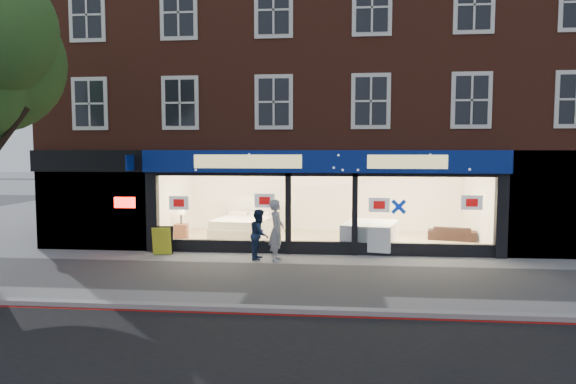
# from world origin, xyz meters

# --- Properties ---
(ground) EXTENTS (120.00, 120.00, 0.00)m
(ground) POSITION_xyz_m (0.00, 0.00, 0.00)
(ground) COLOR gray
(ground) RESTS_ON ground
(kerb_line) EXTENTS (60.00, 0.10, 0.01)m
(kerb_line) POSITION_xyz_m (0.00, -3.10, 0.01)
(kerb_line) COLOR #8C0A07
(kerb_line) RESTS_ON ground
(kerb_stone) EXTENTS (60.00, 0.25, 0.12)m
(kerb_stone) POSITION_xyz_m (0.00, -2.90, 0.06)
(kerb_stone) COLOR gray
(kerb_stone) RESTS_ON ground
(showroom_floor) EXTENTS (11.00, 4.50, 0.10)m
(showroom_floor) POSITION_xyz_m (0.00, 5.25, 0.05)
(showroom_floor) COLOR tan
(showroom_floor) RESTS_ON ground
(building) EXTENTS (19.00, 8.26, 10.30)m
(building) POSITION_xyz_m (-0.02, 6.93, 6.67)
(building) COLOR #612B1E
(building) RESTS_ON ground
(display_bed) EXTENTS (2.29, 2.65, 1.37)m
(display_bed) POSITION_xyz_m (-2.96, 5.66, 0.48)
(display_bed) COLOR beige
(display_bed) RESTS_ON showroom_floor
(bedside_table) EXTENTS (0.49, 0.49, 0.55)m
(bedside_table) POSITION_xyz_m (-5.10, 4.80, 0.38)
(bedside_table) COLOR brown
(bedside_table) RESTS_ON showroom_floor
(mattress_stack) EXTENTS (2.05, 2.36, 0.80)m
(mattress_stack) POSITION_xyz_m (1.60, 4.00, 0.50)
(mattress_stack) COLOR white
(mattress_stack) RESTS_ON showroom_floor
(sofa) EXTENTS (1.77, 1.02, 0.49)m
(sofa) POSITION_xyz_m (4.60, 5.55, 0.34)
(sofa) COLOR black
(sofa) RESTS_ON showroom_floor
(a_board) EXTENTS (0.64, 0.46, 0.90)m
(a_board) POSITION_xyz_m (-4.99, 2.50, 0.45)
(a_board) COLOR gold
(a_board) RESTS_ON ground
(pedestrian_grey) EXTENTS (0.47, 0.69, 1.84)m
(pedestrian_grey) POSITION_xyz_m (-1.29, 1.92, 0.92)
(pedestrian_grey) COLOR #999AA0
(pedestrian_grey) RESTS_ON ground
(pedestrian_blue) EXTENTS (0.60, 0.76, 1.53)m
(pedestrian_blue) POSITION_xyz_m (-1.83, 2.13, 0.76)
(pedestrian_blue) COLOR #1A2A48
(pedestrian_blue) RESTS_ON ground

